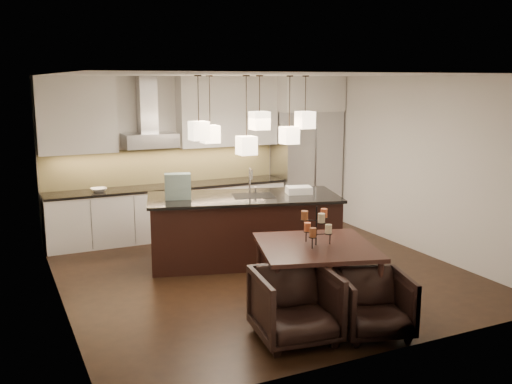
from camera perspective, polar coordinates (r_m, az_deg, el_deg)
name	(u,v)px	position (r m, az deg, el deg)	size (l,w,h in m)	color
floor	(262,273)	(8.32, 0.59, -8.11)	(5.50, 5.50, 0.02)	black
ceiling	(262,74)	(7.85, 0.64, 11.71)	(5.50, 5.50, 0.02)	white
wall_back	(196,154)	(10.49, -5.99, 3.78)	(5.50, 0.02, 2.80)	silver
wall_front	(386,220)	(5.66, 12.90, -2.75)	(5.50, 0.02, 2.80)	silver
wall_left	(54,193)	(7.22, -19.51, -0.14)	(0.02, 5.50, 2.80)	silver
wall_right	(417,165)	(9.49, 15.81, 2.65)	(0.02, 5.50, 2.80)	silver
refrigerator	(306,167)	(11.07, 5.03, 2.49)	(1.20, 0.72, 2.15)	#B7B7BA
fridge_panel	(307,94)	(10.95, 5.15, 9.75)	(1.26, 0.72, 0.65)	silver
lower_cabinets	(170,212)	(10.16, -8.59, -2.02)	(4.21, 0.62, 0.88)	silver
countertop	(169,187)	(10.07, -8.66, 0.53)	(4.21, 0.66, 0.04)	black
backsplash	(164,165)	(10.30, -9.20, 2.64)	(4.21, 0.02, 0.63)	#CABD77
upper_cab_left	(76,115)	(9.74, -17.55, 7.35)	(1.25, 0.35, 1.25)	silver
upper_cab_right	(228,111)	(10.44, -2.84, 8.07)	(1.86, 0.35, 1.25)	silver
hood_canopy	(150,140)	(9.92, -10.55, 5.10)	(0.90, 0.52, 0.24)	#B7B7BA
hood_chimney	(147,105)	(9.98, -10.84, 8.58)	(0.30, 0.28, 0.96)	#B7B7BA
fruit_bowl	(99,190)	(9.74, -15.44, 0.20)	(0.26, 0.26, 0.06)	silver
island_body	(244,230)	(8.69, -1.23, -3.83)	(2.77, 1.11, 0.97)	black
island_top	(244,197)	(8.57, -1.24, -0.54)	(2.86, 1.20, 0.04)	black
faucet	(250,181)	(8.65, -0.63, 1.14)	(0.11, 0.27, 0.42)	silver
tote_bag	(178,186)	(8.40, -7.83, 0.57)	(0.38, 0.20, 0.38)	#20533C
food_container	(299,190)	(8.75, 4.31, 0.19)	(0.38, 0.27, 0.11)	silver
dining_table	(315,277)	(6.98, 5.95, -8.43)	(1.34, 1.34, 0.80)	black
candelabra	(316,226)	(6.79, 6.05, -3.37)	(0.38, 0.38, 0.47)	black
candle_a	(328,229)	(6.84, 7.26, -3.67)	(0.08, 0.08, 0.11)	beige
candle_b	(307,227)	(6.91, 5.17, -3.49)	(0.08, 0.08, 0.11)	#CF5C32
candle_c	(313,232)	(6.67, 5.71, -4.04)	(0.08, 0.08, 0.11)	brown
candle_d	(324,213)	(6.88, 6.82, -2.11)	(0.08, 0.08, 0.11)	#CF5C32
candle_e	(305,215)	(6.75, 4.89, -2.34)	(0.08, 0.08, 0.11)	brown
candle_f	(321,218)	(6.64, 6.56, -2.60)	(0.08, 0.08, 0.11)	beige
armchair_left	(295,306)	(6.16, 3.95, -11.26)	(0.83, 0.85, 0.77)	black
armchair_right	(374,304)	(6.42, 11.72, -10.94)	(0.74, 0.76, 0.69)	black
pendant_a	(199,131)	(7.98, -5.73, 6.11)	(0.24, 0.24, 0.26)	#FBDEB1
pendant_b	(210,134)	(8.50, -4.61, 5.79)	(0.24, 0.24, 0.26)	#FBDEB1
pendant_c	(259,121)	(8.21, 0.35, 7.15)	(0.24, 0.24, 0.26)	#FBDEB1
pendant_d	(289,135)	(8.77, 3.34, 5.68)	(0.24, 0.24, 0.26)	#FBDEB1
pendant_e	(305,120)	(8.80, 4.93, 7.19)	(0.24, 0.24, 0.26)	#FBDEB1
pendant_f	(246,145)	(8.05, -0.96, 4.67)	(0.24, 0.24, 0.26)	#FBDEB1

